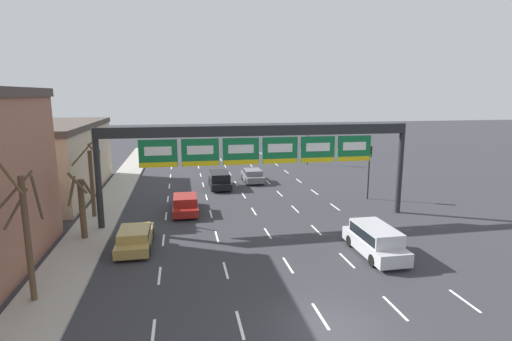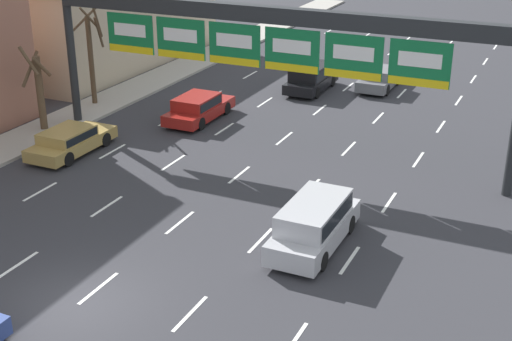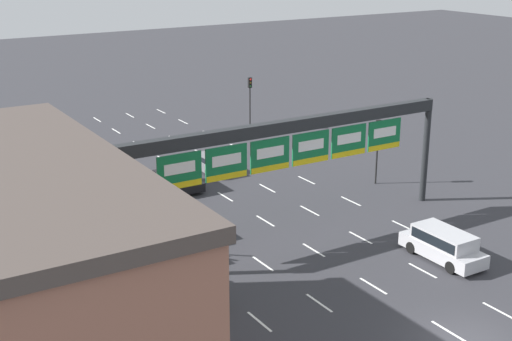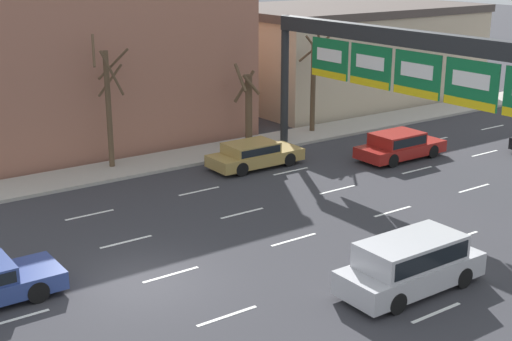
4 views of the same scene
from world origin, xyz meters
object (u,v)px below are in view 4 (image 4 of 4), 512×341
object	(u,v)px
sign_gantry	(449,63)
tree_bare_second	(248,104)
car_red	(399,145)
tree_bare_third	(314,79)
suv_silver	(411,262)
tree_bare_closest	(109,100)
car_gold	(254,154)

from	to	relation	value
sign_gantry	tree_bare_second	bearing A→B (deg)	-171.03
car_red	sign_gantry	bearing A→B (deg)	-30.08
car_red	tree_bare_third	distance (m)	6.90
suv_silver	tree_bare_closest	xyz separation A→B (m)	(-16.93, -2.11, 2.38)
car_gold	tree_bare_third	world-z (taller)	tree_bare_third
sign_gantry	suv_silver	distance (m)	10.05
suv_silver	tree_bare_closest	bearing A→B (deg)	-172.90
sign_gantry	tree_bare_third	bearing A→B (deg)	166.14
suv_silver	tree_bare_second	xyz separation A→B (m)	(-16.52, 5.43, 1.35)
tree_bare_second	tree_bare_third	world-z (taller)	tree_bare_third
sign_gantry	suv_silver	world-z (taller)	sign_gantry
car_gold	tree_bare_closest	size ratio (longest dim) A/B	0.75
car_red	tree_bare_third	bearing A→B (deg)	-178.94
tree_bare_third	sign_gantry	bearing A→B (deg)	-13.86
car_red	tree_bare_closest	xyz separation A→B (m)	(-6.63, -12.33, 2.58)
car_red	tree_bare_second	distance (m)	8.01
tree_bare_second	tree_bare_third	distance (m)	4.75
sign_gantry	tree_bare_closest	world-z (taller)	sign_gantry
tree_bare_second	sign_gantry	bearing A→B (deg)	8.97
suv_silver	car_red	world-z (taller)	suv_silver
suv_silver	tree_bare_third	world-z (taller)	tree_bare_third
suv_silver	tree_bare_third	xyz separation A→B (m)	(-16.78, 10.10, 2.15)
sign_gantry	car_gold	world-z (taller)	sign_gantry
sign_gantry	car_red	bearing A→B (deg)	149.92
suv_silver	tree_bare_third	distance (m)	19.70
car_gold	tree_bare_third	distance (m)	7.83
suv_silver	tree_bare_closest	size ratio (longest dim) A/B	0.78
car_gold	car_red	distance (m)	7.34
car_gold	suv_silver	size ratio (longest dim) A/B	0.96
tree_bare_closest	tree_bare_second	size ratio (longest dim) A/B	1.45
sign_gantry	car_gold	bearing A→B (deg)	-155.54
tree_bare_closest	car_gold	bearing A→B (deg)	57.07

